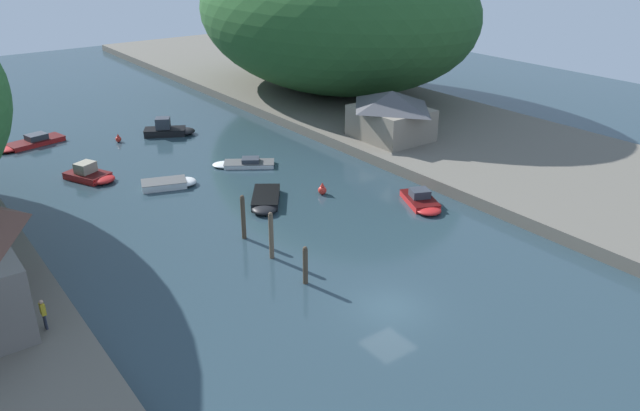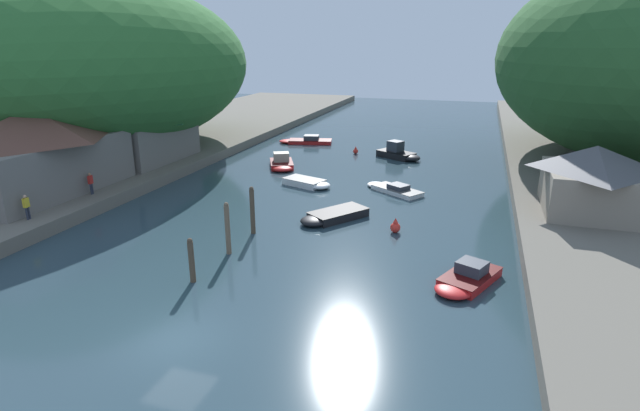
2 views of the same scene
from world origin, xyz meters
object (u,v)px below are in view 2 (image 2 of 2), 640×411
object	(u,v)px
person_on_quay	(26,205)
boat_far_upstream	(282,164)
boat_white_cruiser	(399,154)
boat_cabin_cruiser	(309,183)
waterfront_building	(37,149)
boat_near_quay	(331,216)
boathouse_shed	(148,134)
boat_moored_right	(466,279)
boat_small_dinghy	(305,141)
right_bank_cottage	(592,178)
channel_buoy_near	(356,151)
boat_open_rowboat	(392,189)
person_by_boathouse	(91,182)
channel_buoy_far	(395,227)

from	to	relation	value
person_on_quay	boat_far_upstream	bearing A→B (deg)	-25.18
boat_white_cruiser	boat_cabin_cruiser	distance (m)	14.44
person_on_quay	waterfront_building	bearing A→B (deg)	35.15
waterfront_building	boat_far_upstream	world-z (taller)	waterfront_building
person_on_quay	boat_near_quay	bearing A→B (deg)	-67.44
boat_white_cruiser	person_on_quay	bearing A→B (deg)	-4.88
boat_far_upstream	boathouse_shed	bearing A→B (deg)	-3.90
boat_near_quay	boat_moored_right	size ratio (longest dim) A/B	1.08
boat_small_dinghy	boat_moored_right	distance (m)	39.09
boat_moored_right	boat_white_cruiser	bearing A→B (deg)	-50.07
right_bank_cottage	boat_moored_right	size ratio (longest dim) A/B	1.48
waterfront_building	boat_near_quay	size ratio (longest dim) A/B	2.56
boat_cabin_cruiser	channel_buoy_near	world-z (taller)	channel_buoy_near
waterfront_building	boat_small_dinghy	world-z (taller)	waterfront_building
boat_open_rowboat	boathouse_shed	bearing A→B (deg)	123.31
boat_white_cruiser	boat_cabin_cruiser	size ratio (longest dim) A/B	1.12
boathouse_shed	person_on_quay	distance (m)	17.31
boathouse_shed	boat_open_rowboat	xyz separation A→B (m)	(23.94, -0.14, -3.28)
boat_white_cruiser	boat_moored_right	bearing A→B (deg)	44.86
right_bank_cottage	person_by_boathouse	size ratio (longest dim) A/B	4.40
boat_open_rowboat	channel_buoy_far	distance (m)	9.60
waterfront_building	boat_white_cruiser	size ratio (longest dim) A/B	2.58
boat_open_rowboat	person_on_quay	xyz separation A→B (m)	(-21.21, -16.88, 1.69)
right_bank_cottage	boat_small_dinghy	xyz separation A→B (m)	(-28.08, 21.37, -3.03)
boat_near_quay	channel_buoy_far	xyz separation A→B (m)	(4.74, -0.98, 0.10)
channel_buoy_near	channel_buoy_far	bearing A→B (deg)	-69.96
waterfront_building	boathouse_shed	xyz separation A→B (m)	(1.31, 11.73, -0.82)
boat_moored_right	channel_buoy_far	world-z (taller)	boat_moored_right
boat_small_dinghy	boat_open_rowboat	world-z (taller)	boat_small_dinghy
boat_far_upstream	boat_moored_right	size ratio (longest dim) A/B	1.00
person_on_quay	boat_white_cruiser	bearing A→B (deg)	-36.13
boathouse_shed	channel_buoy_near	distance (m)	22.15
channel_buoy_far	channel_buoy_near	bearing A→B (deg)	110.04
channel_buoy_near	channel_buoy_far	size ratio (longest dim) A/B	0.84
boat_moored_right	boat_small_dinghy	bearing A→B (deg)	-34.16
boat_open_rowboat	boat_cabin_cruiser	size ratio (longest dim) A/B	1.16
channel_buoy_near	channel_buoy_far	world-z (taller)	channel_buoy_far
boat_small_dinghy	boat_open_rowboat	distance (m)	22.34
boat_far_upstream	boat_open_rowboat	size ratio (longest dim) A/B	0.90
waterfront_building	boat_small_dinghy	size ratio (longest dim) A/B	2.03
boathouse_shed	right_bank_cottage	world-z (taller)	boathouse_shed
right_bank_cottage	boat_far_upstream	world-z (taller)	right_bank_cottage
channel_buoy_far	right_bank_cottage	bearing A→B (deg)	24.08
channel_buoy_near	boathouse_shed	bearing A→B (deg)	-142.69
waterfront_building	boat_white_cruiser	xyz separation A→B (m)	(23.83, 24.14, -3.80)
boathouse_shed	boat_cabin_cruiser	bearing A→B (deg)	-2.74
boat_far_upstream	boat_near_quay	xyz separation A→B (m)	(9.10, -13.25, -0.13)
boat_near_quay	waterfront_building	bearing A→B (deg)	43.60
boat_small_dinghy	channel_buoy_near	bearing A→B (deg)	-131.20
boat_cabin_cruiser	boat_moored_right	distance (m)	20.52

